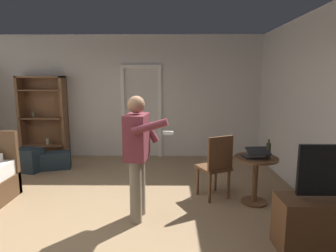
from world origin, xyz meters
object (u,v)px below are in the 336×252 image
bottle_on_table (268,151)px  side_table (255,172)px  person_blue_shirt (138,150)px  bookshelf (44,114)px  suitcase_dark (29,160)px  wooden_chair (216,164)px  suitcase_small (54,161)px  laptop (256,154)px

bottle_on_table → side_table: bearing=150.3°
bottle_on_table → person_blue_shirt: size_ratio=0.17×
bookshelf → suitcase_dark: size_ratio=4.07×
suitcase_dark → person_blue_shirt: bearing=-21.8°
bookshelf → person_blue_shirt: 3.78m
side_table → bottle_on_table: bearing=-29.7°
bookshelf → wooden_chair: 4.25m
side_table → wooden_chair: wooden_chair is taller
side_table → suitcase_dark: side_table is taller
bottle_on_table → suitcase_small: 4.14m
laptop → suitcase_dark: (-4.01, 1.44, -0.52)m
wooden_chair → suitcase_dark: bearing=160.3°
wooden_chair → person_blue_shirt: 1.32m
suitcase_small → bookshelf: bearing=107.8°
laptop → bottle_on_table: (0.16, -0.04, 0.07)m
side_table → person_blue_shirt: 1.78m
bottle_on_table → suitcase_dark: size_ratio=0.60×
laptop → wooden_chair: (-0.52, 0.19, -0.21)m
bottle_on_table → person_blue_shirt: 1.84m
side_table → wooden_chair: 0.57m
suitcase_dark → wooden_chair: bearing=-3.4°
side_table → laptop: size_ratio=1.93×
laptop → bottle_on_table: bearing=-12.7°
suitcase_dark → suitcase_small: bearing=36.5°
person_blue_shirt → laptop: bearing=14.6°
wooden_chair → person_blue_shirt: (-1.11, -0.62, 0.38)m
bookshelf → suitcase_dark: bookshelf is taller
wooden_chair → suitcase_dark: 3.72m
person_blue_shirt → suitcase_dark: (-2.38, 1.86, -0.69)m
side_table → laptop: bearing=-120.1°
side_table → suitcase_dark: size_ratio=1.52×
wooden_chair → person_blue_shirt: size_ratio=0.61×
side_table → suitcase_small: bearing=156.8°
suitcase_dark → suitcase_small: size_ratio=0.74×
wooden_chair → side_table: bearing=-15.0°
wooden_chair → bookshelf: bearing=148.2°
bookshelf → suitcase_small: bookshelf is taller
bookshelf → suitcase_small: size_ratio=3.00×
bottle_on_table → suitcase_small: bearing=156.5°
side_table → bottle_on_table: size_ratio=2.52×
wooden_chair → bottle_on_table: bearing=-18.2°
suitcase_small → bottle_on_table: bearing=-38.3°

